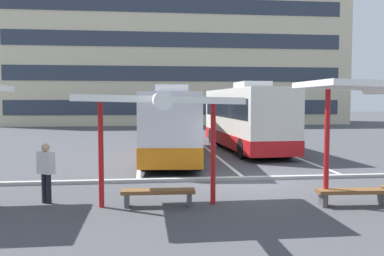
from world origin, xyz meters
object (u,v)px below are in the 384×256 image
Objects in this scene: bench_3 at (353,193)px; waiting_passenger_0 at (46,169)px; coach_bus_1 at (245,119)px; bench_2 at (158,194)px; coach_bus_0 at (173,124)px; waiting_shelter_1 at (158,102)px.

bench_3 is 1.18× the size of waiting_passenger_0.
coach_bus_1 reaches higher than bench_2.
coach_bus_1 is 12.66m from bench_3.
coach_bus_1 reaches higher than bench_3.
bench_3 is at bearing -68.01° from coach_bus_0.
waiting_shelter_1 is 2.46m from bench_2.
coach_bus_1 is 2.07× the size of waiting_shelter_1.
waiting_shelter_1 is at bearing -90.00° from bench_2.
waiting_shelter_1 reaches higher than bench_2.
coach_bus_0 is at bearing 83.85° from waiting_shelter_1.
coach_bus_1 reaches higher than coach_bus_0.
waiting_shelter_1 is 5.76m from bench_3.
coach_bus_0 is 4.86m from coach_bus_1.
coach_bus_0 is at bearing 65.41° from waiting_passenger_0.
coach_bus_0 is at bearing 111.99° from bench_3.
waiting_shelter_1 reaches higher than bench_3.
coach_bus_1 reaches higher than waiting_shelter_1.
coach_bus_1 is 13.21m from bench_2.
coach_bus_1 is at bearing 89.43° from bench_3.
waiting_passenger_0 is (-3.05, 0.89, -1.84)m from waiting_shelter_1.
bench_2 is at bearing 90.00° from waiting_shelter_1.
waiting_passenger_0 is at bearing -114.59° from coach_bus_0.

